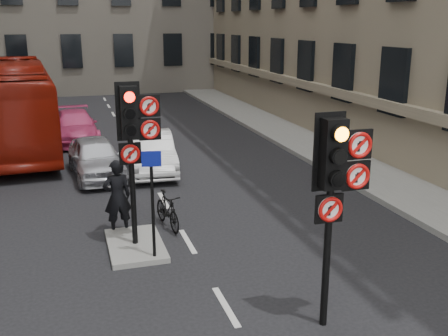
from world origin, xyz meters
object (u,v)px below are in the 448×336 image
signal_near (337,176)px  signal_far (134,129)px  car_pink (75,126)px  info_sign (152,190)px  motorcyclist (117,197)px  motorcycle (167,210)px  car_white (152,152)px  car_silver (96,157)px  bus_red (13,104)px

signal_near → signal_far: size_ratio=1.00×
car_pink → info_sign: size_ratio=1.89×
motorcyclist → signal_far: bearing=100.1°
motorcycle → info_sign: info_sign is taller
signal_near → car_white: bearing=97.3°
motorcycle → signal_far: bearing=-139.7°
car_silver → car_white: (1.84, 0.14, 0.01)m
car_silver → bus_red: size_ratio=0.31×
signal_far → bus_red: size_ratio=0.29×
car_white → motorcyclist: size_ratio=2.21×
car_pink → info_sign: 12.60m
signal_near → car_white: 10.42m
info_sign → car_white: bearing=94.2°
bus_red → signal_far: bearing=-77.9°
motorcycle → car_silver: bearing=95.7°
signal_far → motorcycle: 2.61m
car_pink → motorcyclist: size_ratio=2.40×
signal_far → motorcyclist: 2.09m
signal_near → info_sign: bearing=126.8°
signal_far → motorcycle: (0.85, 1.01, -2.25)m
motorcycle → info_sign: size_ratio=0.65×
car_pink → motorcycle: size_ratio=2.90×
signal_near → car_silver: size_ratio=0.94×
info_sign → motorcyclist: bearing=120.1°
car_pink → bus_red: 2.58m
car_pink → info_sign: info_sign is taller
car_silver → info_sign: 6.93m
signal_near → motorcyclist: signal_near is taller
car_pink → motorcycle: (1.88, -10.68, -0.18)m
motorcycle → car_pink: bearing=90.3°
signal_near → car_silver: signal_near is taller
signal_far → info_sign: signal_far is taller
signal_near → info_sign: signal_near is taller
signal_near → bus_red: signal_near is taller
signal_near → car_white: (-1.30, 10.15, -1.92)m
car_silver → bus_red: bus_red is taller
bus_red → motorcycle: size_ratio=8.13×
motorcyclist → info_sign: (0.56, -1.82, 0.70)m
signal_near → car_white: size_ratio=0.89×
motorcycle → info_sign: 2.24m
info_sign → signal_near: bearing=-40.1°
motorcycle → motorcyclist: size_ratio=0.83×
motorcyclist → signal_near: bearing=111.8°
car_silver → info_sign: info_sign is taller
motorcycle → bus_red: bearing=101.8°
signal_far → car_silver: signal_far is taller
bus_red → info_sign: 13.07m
car_white → car_silver: bearing=-171.4°
car_silver → motorcycle: 5.20m
motorcycle → car_white: bearing=75.2°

